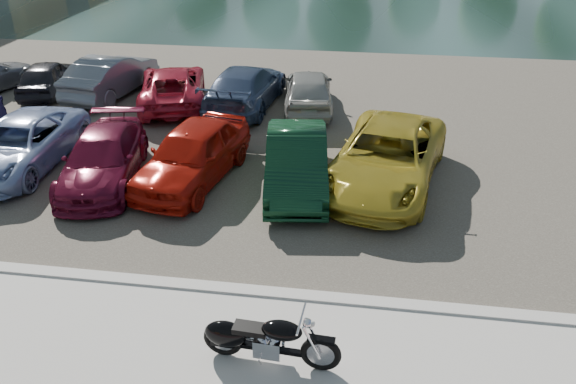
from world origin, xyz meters
name	(u,v)px	position (x,y,z in m)	size (l,w,h in m)	color
ground	(295,380)	(0.00, 0.00, 0.00)	(200.00, 200.00, 0.00)	#595447
kerb	(308,297)	(0.00, 2.00, 0.07)	(60.00, 0.30, 0.14)	#BBB7B0
parking_lot	(338,124)	(0.00, 11.00, 0.02)	(60.00, 18.00, 0.04)	#433E36
motorcycle	(258,339)	(-0.64, 0.26, 0.56)	(2.33, 0.75, 1.05)	black
car_2	(18,145)	(-8.62, 6.57, 0.72)	(2.24, 4.86, 1.35)	#8B9FCA
car_3	(103,158)	(-5.95, 6.11, 0.69)	(1.82, 4.48, 1.30)	#5B0D25
car_4	(193,154)	(-3.59, 6.49, 0.81)	(1.81, 4.51, 1.54)	#A9160B
car_5	(297,161)	(-0.82, 6.51, 0.77)	(1.54, 4.41, 1.45)	#0D311B
car_6	(387,157)	(1.49, 7.00, 0.81)	(2.54, 5.52, 1.53)	gold
car_8	(47,77)	(-11.05, 12.53, 0.67)	(1.49, 3.69, 1.26)	black
car_9	(111,75)	(-8.60, 12.73, 0.78)	(1.58, 4.52, 1.49)	slate
car_10	(173,86)	(-6.00, 12.07, 0.71)	(2.23, 4.83, 1.34)	#AB1C31
car_11	(245,87)	(-3.37, 12.15, 0.77)	(2.05, 5.05, 1.47)	#344465
car_12	(308,89)	(-1.15, 12.29, 0.74)	(1.66, 4.12, 1.40)	#9B9C97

